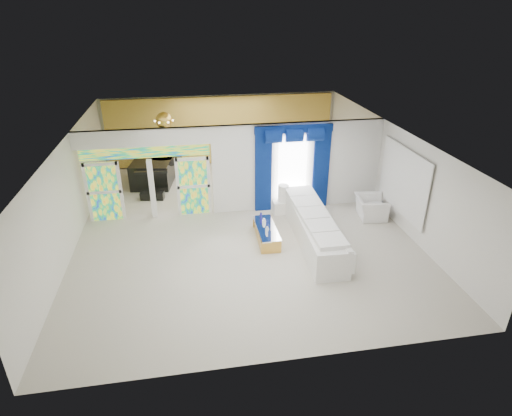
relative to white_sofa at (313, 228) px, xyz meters
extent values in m
plane|color=#B7AF9E|center=(-1.98, 1.45, -0.42)|extent=(12.00, 12.00, 0.00)
cube|color=white|center=(0.17, 2.45, 1.08)|extent=(5.70, 0.18, 3.00)
cube|color=white|center=(-4.83, 2.45, 2.31)|extent=(4.30, 0.18, 0.55)
cube|color=#994C3F|center=(-6.26, 2.45, 0.58)|extent=(0.95, 0.04, 2.00)
cube|color=#994C3F|center=(-3.41, 2.45, 0.58)|extent=(0.95, 0.04, 2.00)
cube|color=#994C3F|center=(-4.83, 2.45, 1.83)|extent=(4.00, 0.05, 0.35)
cube|color=white|center=(-0.08, 2.35, 1.03)|extent=(1.00, 0.02, 2.30)
cube|color=#030C47|center=(-1.08, 2.32, 0.98)|extent=(0.55, 0.10, 2.80)
cube|color=#030C47|center=(0.92, 2.32, 0.98)|extent=(0.55, 0.10, 2.80)
cube|color=#030C47|center=(-0.08, 2.32, 2.40)|extent=(2.60, 0.12, 0.25)
cube|color=white|center=(2.96, 0.45, 1.13)|extent=(0.04, 2.70, 1.90)
cube|color=#B2792A|center=(-1.98, 7.35, 1.08)|extent=(9.70, 0.12, 2.90)
cube|color=white|center=(0.00, 0.00, 0.00)|extent=(1.10, 4.41, 0.83)
cube|color=gold|center=(-1.35, 0.30, -0.23)|extent=(0.63, 1.72, 0.38)
cube|color=white|center=(-0.15, 2.00, -0.20)|extent=(1.30, 0.47, 0.43)
cylinder|color=silver|center=(-0.45, 2.00, 0.30)|extent=(0.36, 0.36, 0.58)
imported|color=white|center=(2.36, 1.21, -0.07)|extent=(1.08, 1.19, 0.70)
cube|color=black|center=(-4.90, 5.48, 0.07)|extent=(1.75, 2.13, 0.97)
cube|color=black|center=(-4.90, 3.88, -0.28)|extent=(0.89, 0.46, 0.28)
cube|color=tan|center=(-6.71, 4.81, 0.00)|extent=(0.62, 0.57, 0.83)
sphere|color=gold|center=(-4.28, 4.85, 2.23)|extent=(0.60, 0.60, 0.60)
cylinder|color=navy|center=(-1.39, -0.33, 0.08)|extent=(0.09, 0.09, 0.23)
cylinder|color=navy|center=(-1.34, 0.27, 0.09)|extent=(0.08, 0.08, 0.25)
cylinder|color=white|center=(-1.37, 0.61, 0.02)|extent=(0.11, 0.11, 0.11)
cylinder|color=navy|center=(-1.41, 0.91, 0.05)|extent=(0.08, 0.08, 0.18)
cylinder|color=white|center=(-1.38, 0.05, 0.03)|extent=(0.10, 0.10, 0.13)
camera|label=1|loc=(-3.55, -10.69, 6.03)|focal=29.75mm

